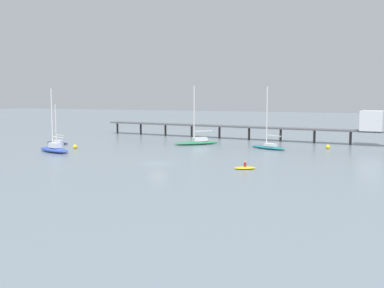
{
  "coord_description": "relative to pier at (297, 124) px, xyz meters",
  "views": [
    {
      "loc": [
        30.87,
        -64.85,
        10.55
      ],
      "look_at": [
        0.0,
        14.24,
        1.5
      ],
      "focal_mm": 45.02,
      "sensor_mm": 36.0,
      "label": 1
    }
  ],
  "objects": [
    {
      "name": "ground_plane",
      "position": [
        -14.41,
        -38.9,
        -3.87
      ],
      "size": [
        400.0,
        400.0,
        0.0
      ],
      "primitive_type": "plane",
      "color": "slate"
    },
    {
      "name": "pier",
      "position": [
        0.0,
        0.0,
        0.0
      ],
      "size": [
        68.07,
        11.94,
        7.02
      ],
      "color": "#4C4C51",
      "rests_on": "ground_plane"
    },
    {
      "name": "sailboat_blue",
      "position": [
        -37.23,
        -33.56,
        -3.14
      ],
      "size": [
        8.53,
        5.27,
        11.3
      ],
      "color": "#2D4CB7",
      "rests_on": "ground_plane"
    },
    {
      "name": "sailboat_teal",
      "position": [
        -2.86,
        -14.64,
        -3.2
      ],
      "size": [
        8.1,
        5.53,
        11.77
      ],
      "color": "#1E727A",
      "rests_on": "ground_plane"
    },
    {
      "name": "sailboat_green",
      "position": [
        -18.22,
        -12.17,
        -3.2
      ],
      "size": [
        8.8,
        8.35,
        11.95
      ],
      "color": "#287F4C",
      "rests_on": "ground_plane"
    },
    {
      "name": "sailboat_navy",
      "position": [
        -45.53,
        -21.62,
        -3.33
      ],
      "size": [
        6.6,
        2.97,
        8.21
      ],
      "color": "navy",
      "rests_on": "ground_plane"
    },
    {
      "name": "dinghy_yellow",
      "position": [
        -0.69,
        -39.57,
        -3.66
      ],
      "size": [
        3.35,
        2.63,
        1.14
      ],
      "color": "yellow",
      "rests_on": "ground_plane"
    },
    {
      "name": "mooring_buoy_near",
      "position": [
        7.61,
        -10.58,
        -3.45
      ],
      "size": [
        0.84,
        0.84,
        0.84
      ],
      "primitive_type": "sphere",
      "color": "yellow",
      "rests_on": "ground_plane"
    },
    {
      "name": "mooring_buoy_far",
      "position": [
        -36.97,
        -27.67,
        -3.45
      ],
      "size": [
        0.84,
        0.84,
        0.84
      ],
      "primitive_type": "sphere",
      "color": "yellow",
      "rests_on": "ground_plane"
    }
  ]
}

